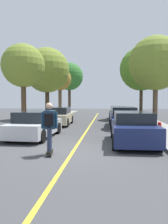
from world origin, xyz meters
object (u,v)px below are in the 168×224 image
parked_car_left_nearest (36,125)px  street_tree_left_far (60,80)px  street_tree_right_near (141,69)px  skateboard (50,152)px  street_tree_left_near (47,70)px  parked_car_left_near (59,116)px  parked_car_right_near (123,117)px  street_tree_right_nearest (156,63)px  skateboarder (49,124)px  street_tree_left_nearest (23,66)px  fire_hydrant (159,129)px  parked_car_right_nearest (133,128)px  parked_car_right_far (119,113)px  street_tree_left_farthest (69,77)px

parked_car_left_nearest → street_tree_left_far: (-2.21, 16.59, 3.81)m
street_tree_right_near → skateboard: (-5.39, -15.02, -4.87)m
street_tree_left_near → parked_car_left_near: bearing=-65.0°
parked_car_right_near → street_tree_right_near: street_tree_right_near is taller
street_tree_right_nearest → skateboarder: (-5.38, -8.48, -3.38)m
street_tree_left_far → street_tree_right_nearest: size_ratio=0.94×
parked_car_right_near → street_tree_left_nearest: 7.98m
street_tree_left_far → street_tree_right_nearest: bearing=-51.6°
parked_car_right_near → fire_hydrant: bearing=-72.5°
parked_car_left_near → street_tree_left_far: (-2.21, 10.83, 3.80)m
street_tree_left_near → street_tree_left_far: 6.10m
parked_car_left_nearest → fire_hydrant: parked_car_left_nearest is taller
street_tree_left_far → fire_hydrant: (8.55, -16.22, -3.99)m
parked_car_right_nearest → parked_car_right_near: bearing=90.0°
street_tree_left_nearest → street_tree_left_far: size_ratio=0.98×
parked_car_left_near → street_tree_left_near: bearing=115.0°
parked_car_left_nearest → skateboarder: skateboarder is taller
street_tree_left_far → street_tree_right_nearest: (9.26, -11.68, -0.00)m
street_tree_left_far → fire_hydrant: 18.76m
parked_car_right_near → skateboard: size_ratio=5.27×
parked_car_left_nearest → street_tree_right_nearest: 9.40m
street_tree_right_nearest → parked_car_right_nearest: bearing=-109.9°
parked_car_right_near → skateboard: 9.26m
skateboarder → street_tree_left_near: bearing=105.4°
parked_car_right_near → parked_car_right_far: bearing=90.0°
parked_car_right_nearest → street_tree_left_farthest: (-7.05, 24.95, 4.87)m
parked_car_left_nearest → parked_car_right_nearest: 4.99m
parked_car_left_near → parked_car_right_nearest: (4.84, -6.97, 0.02)m
parked_car_right_far → street_tree_left_far: street_tree_left_far is taller
parked_car_right_nearest → street_tree_left_near: size_ratio=0.59×
parked_car_right_nearest → street_tree_right_near: street_tree_right_near is taller
street_tree_right_nearest → street_tree_left_farthest: bearing=116.2°
street_tree_left_nearest → street_tree_left_farthest: (0.00, 19.56, 1.24)m
parked_car_left_nearest → skateboarder: size_ratio=2.47×
parked_car_left_near → street_tree_left_nearest: (-2.21, -1.58, 3.65)m
fire_hydrant → parked_car_right_nearest: bearing=-133.4°
street_tree_left_near → parked_car_left_nearest: bearing=-78.1°
street_tree_right_near → parked_car_right_far: bearing=-163.8°
fire_hydrant → parked_car_left_near: bearing=139.7°
parked_car_right_far → street_tree_right_near: size_ratio=0.68×
parked_car_left_nearest → skateboarder: (1.67, -3.57, 0.43)m
street_tree_left_nearest → skateboarder: bearing=-63.4°
parked_car_left_nearest → street_tree_left_nearest: size_ratio=0.75×
street_tree_left_nearest → skateboarder: street_tree_left_nearest is taller
street_tree_left_farthest → street_tree_left_nearest: bearing=-90.0°
parked_car_right_far → street_tree_left_nearest: bearing=-136.7°
street_tree_right_near → skateboarder: size_ratio=3.99×
parked_car_left_near → skateboard: size_ratio=4.85×
street_tree_left_nearest → skateboard: 9.62m
street_tree_left_far → parked_car_right_nearest: bearing=-68.4°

